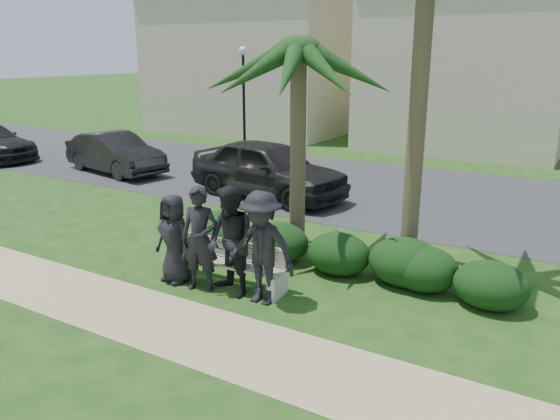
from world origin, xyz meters
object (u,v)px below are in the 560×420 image
(palm_left, at_px, (299,53))
(car_a, at_px, (268,169))
(park_bench, at_px, (227,267))
(man_c, at_px, (231,242))
(street_lamp, at_px, (243,80))
(car_b, at_px, (115,153))
(man_d, at_px, (261,248))
(man_a, at_px, (174,239))
(man_b, at_px, (200,239))

(palm_left, distance_m, car_a, 5.63)
(palm_left, bearing_deg, car_a, 129.37)
(park_bench, xyz_separation_m, man_c, (0.29, -0.26, 0.60))
(street_lamp, distance_m, car_b, 6.80)
(park_bench, bearing_deg, man_d, -20.34)
(man_d, bearing_deg, car_a, 120.77)
(street_lamp, xyz_separation_m, palm_left, (8.12, -10.01, 1.10))
(man_a, relative_size, man_c, 0.86)
(car_b, bearing_deg, street_lamp, 0.67)
(street_lamp, xyz_separation_m, man_d, (8.76, -12.41, -1.98))
(man_c, relative_size, man_d, 1.00)
(man_d, relative_size, palm_left, 0.38)
(park_bench, relative_size, car_b, 0.54)
(man_b, xyz_separation_m, car_a, (-2.38, 6.08, -0.10))
(man_c, relative_size, palm_left, 0.38)
(man_b, height_order, man_c, man_c)
(park_bench, relative_size, car_a, 0.46)
(street_lamp, relative_size, man_d, 2.23)
(man_c, distance_m, man_d, 0.62)
(park_bench, distance_m, car_b, 10.71)
(palm_left, distance_m, car_b, 10.50)
(car_a, bearing_deg, park_bench, -146.90)
(car_a, bearing_deg, street_lamp, 46.81)
(park_bench, height_order, car_b, car_b)
(street_lamp, height_order, man_a, street_lamp)
(man_b, bearing_deg, man_a, 161.01)
(car_b, bearing_deg, park_bench, -112.13)
(man_a, distance_m, man_d, 1.84)
(park_bench, bearing_deg, street_lamp, 119.44)
(man_b, bearing_deg, man_d, -10.42)
(palm_left, relative_size, car_a, 1.03)
(man_a, bearing_deg, man_c, 13.43)
(park_bench, bearing_deg, palm_left, 79.55)
(park_bench, relative_size, man_a, 1.37)
(man_c, distance_m, car_a, 6.66)
(car_a, xyz_separation_m, car_b, (-6.31, 0.12, -0.14))
(man_b, bearing_deg, car_a, 96.24)
(man_c, bearing_deg, park_bench, 156.86)
(man_d, bearing_deg, palm_left, 104.92)
(man_a, bearing_deg, palm_left, 74.41)
(man_a, bearing_deg, street_lamp, 129.17)
(man_c, distance_m, car_b, 11.09)
(street_lamp, relative_size, car_b, 1.02)
(man_c, height_order, car_a, man_c)
(man_d, bearing_deg, street_lamp, 125.06)
(man_d, xyz_separation_m, car_a, (-3.58, 5.98, -0.13))
(man_a, height_order, man_c, man_c)
(street_lamp, bearing_deg, man_b, -58.84)
(car_a, bearing_deg, man_d, -141.11)
(man_c, xyz_separation_m, man_d, (0.62, -0.01, 0.00))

